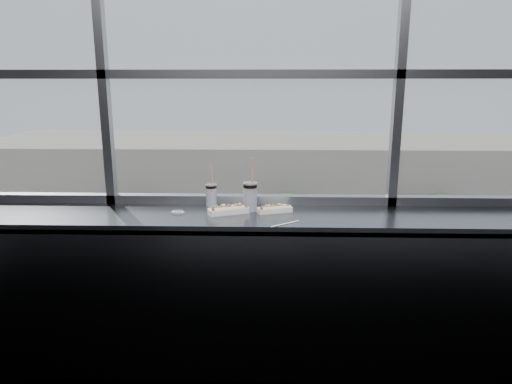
{
  "coord_description": "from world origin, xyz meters",
  "views": [
    {
      "loc": [
        0.13,
        -1.66,
        1.95
      ],
      "look_at": [
        0.05,
        1.23,
        1.25
      ],
      "focal_mm": 32.0,
      "sensor_mm": 36.0,
      "label": 1
    }
  ],
  "objects_px": {
    "soda_cup_left": "(211,194)",
    "tree_center": "(287,216)",
    "tree_left": "(123,217)",
    "pedestrian_a": "(203,243)",
    "car_near_c": "(305,344)",
    "pedestrian_c": "(315,248)",
    "car_far_a": "(142,271)",
    "car_near_d": "(437,343)",
    "loose_straw": "(285,224)",
    "wrapper": "(178,212)",
    "pedestrian_b": "(272,250)",
    "soda_cup_right": "(250,195)",
    "hotdog_tray_right": "(275,209)",
    "tree_right": "(439,217)",
    "car_near_b": "(155,341)",
    "hotdog_tray_left": "(229,210)",
    "car_far_c": "(443,274)",
    "car_near_a": "(13,337)"
  },
  "relations": [
    {
      "from": "hotdog_tray_left",
      "to": "pedestrian_a",
      "type": "height_order",
      "value": "hotdog_tray_left"
    },
    {
      "from": "soda_cup_left",
      "to": "tree_center",
      "type": "xyz_separation_m",
      "value": [
        1.73,
        28.08,
        -8.49
      ]
    },
    {
      "from": "wrapper",
      "to": "car_near_d",
      "type": "height_order",
      "value": "wrapper"
    },
    {
      "from": "hotdog_tray_left",
      "to": "car_near_d",
      "type": "distance_m",
      "value": 21.22
    },
    {
      "from": "loose_straw",
      "to": "pedestrian_a",
      "type": "relative_size",
      "value": 0.09
    },
    {
      "from": "pedestrian_c",
      "to": "tree_right",
      "type": "height_order",
      "value": "tree_right"
    },
    {
      "from": "wrapper",
      "to": "pedestrian_b",
      "type": "distance_m",
      "value": 30.59
    },
    {
      "from": "soda_cup_right",
      "to": "car_near_a",
      "type": "xyz_separation_m",
      "value": [
        -12.05,
        16.19,
        -11.08
      ]
    },
    {
      "from": "soda_cup_left",
      "to": "pedestrian_a",
      "type": "xyz_separation_m",
      "value": [
        -4.52,
        29.17,
        -10.99
      ]
    },
    {
      "from": "car_far_a",
      "to": "car_far_c",
      "type": "distance_m",
      "value": 19.25
    },
    {
      "from": "wrapper",
      "to": "tree_right",
      "type": "bearing_deg",
      "value": 65.94
    },
    {
      "from": "soda_cup_left",
      "to": "soda_cup_right",
      "type": "height_order",
      "value": "soda_cup_right"
    },
    {
      "from": "car_near_b",
      "to": "pedestrian_c",
      "type": "height_order",
      "value": "pedestrian_c"
    },
    {
      "from": "car_near_c",
      "to": "pedestrian_c",
      "type": "xyz_separation_m",
      "value": [
        1.67,
        12.41,
        0.13
      ]
    },
    {
      "from": "car_near_b",
      "to": "car_near_d",
      "type": "distance_m",
      "value": 13.2
    },
    {
      "from": "car_near_c",
      "to": "tree_left",
      "type": "bearing_deg",
      "value": 51.6
    },
    {
      "from": "tree_left",
      "to": "pedestrian_a",
      "type": "bearing_deg",
      "value": 11.08
    },
    {
      "from": "wrapper",
      "to": "tree_center",
      "type": "distance_m",
      "value": 29.57
    },
    {
      "from": "car_near_b",
      "to": "tree_center",
      "type": "relative_size",
      "value": 1.06
    },
    {
      "from": "car_near_d",
      "to": "pedestrian_a",
      "type": "distance_m",
      "value": 18.28
    },
    {
      "from": "soda_cup_right",
      "to": "pedestrian_c",
      "type": "distance_m",
      "value": 30.88
    },
    {
      "from": "car_near_b",
      "to": "soda_cup_left",
      "type": "bearing_deg",
      "value": -170.77
    },
    {
      "from": "car_far_a",
      "to": "car_near_b",
      "type": "relative_size",
      "value": 1.08
    },
    {
      "from": "car_near_d",
      "to": "tree_left",
      "type": "relative_size",
      "value": 1.31
    },
    {
      "from": "tree_center",
      "to": "soda_cup_left",
      "type": "bearing_deg",
      "value": -93.52
    },
    {
      "from": "loose_straw",
      "to": "tree_left",
      "type": "height_order",
      "value": "loose_straw"
    },
    {
      "from": "car_near_d",
      "to": "loose_straw",
      "type": "bearing_deg",
      "value": 160.9
    },
    {
      "from": "hotdog_tray_left",
      "to": "car_near_b",
      "type": "distance_m",
      "value": 20.35
    },
    {
      "from": "car_near_b",
      "to": "car_near_d",
      "type": "height_order",
      "value": "car_near_d"
    },
    {
      "from": "soda_cup_left",
      "to": "tree_center",
      "type": "height_order",
      "value": "soda_cup_left"
    },
    {
      "from": "car_near_c",
      "to": "tree_right",
      "type": "xyz_separation_m",
      "value": [
        10.3,
        12.0,
        2.72
      ]
    },
    {
      "from": "hotdog_tray_right",
      "to": "pedestrian_a",
      "type": "height_order",
      "value": "hotdog_tray_right"
    },
    {
      "from": "pedestrian_c",
      "to": "pedestrian_a",
      "type": "bearing_deg",
      "value": -94.66
    },
    {
      "from": "wrapper",
      "to": "pedestrian_c",
      "type": "height_order",
      "value": "wrapper"
    },
    {
      "from": "car_far_a",
      "to": "car_far_c",
      "type": "height_order",
      "value": "car_far_c"
    },
    {
      "from": "car_near_a",
      "to": "car_far_a",
      "type": "bearing_deg",
      "value": -30.49
    },
    {
      "from": "car_far_a",
      "to": "pedestrian_c",
      "type": "xyz_separation_m",
      "value": [
        11.59,
        4.41,
        0.02
      ]
    },
    {
      "from": "car_far_c",
      "to": "loose_straw",
      "type": "bearing_deg",
      "value": 158.67
    },
    {
      "from": "hotdog_tray_left",
      "to": "pedestrian_c",
      "type": "height_order",
      "value": "hotdog_tray_left"
    },
    {
      "from": "car_near_d",
      "to": "tree_center",
      "type": "bearing_deg",
      "value": 34.51
    },
    {
      "from": "loose_straw",
      "to": "car_far_c",
      "type": "relative_size",
      "value": 0.03
    },
    {
      "from": "soda_cup_right",
      "to": "wrapper",
      "type": "relative_size",
      "value": 3.8
    },
    {
      "from": "soda_cup_left",
      "to": "car_far_a",
      "type": "distance_m",
      "value": 27.63
    },
    {
      "from": "pedestrian_b",
      "to": "car_near_c",
      "type": "bearing_deg",
      "value": 6.78
    },
    {
      "from": "loose_straw",
      "to": "tree_center",
      "type": "xyz_separation_m",
      "value": [
        1.22,
        28.5,
        -8.41
      ]
    },
    {
      "from": "pedestrian_a",
      "to": "car_near_c",
      "type": "bearing_deg",
      "value": 26.9
    },
    {
      "from": "car_far_a",
      "to": "pedestrian_b",
      "type": "relative_size",
      "value": 3.16
    },
    {
      "from": "car_far_c",
      "to": "car_near_d",
      "type": "xyz_separation_m",
      "value": [
        -3.22,
        -8.0,
        0.02
      ]
    },
    {
      "from": "car_near_b",
      "to": "tree_left",
      "type": "bearing_deg",
      "value": 15.22
    },
    {
      "from": "hotdog_tray_right",
      "to": "car_near_c",
      "type": "distance_m",
      "value": 19.76
    }
  ]
}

